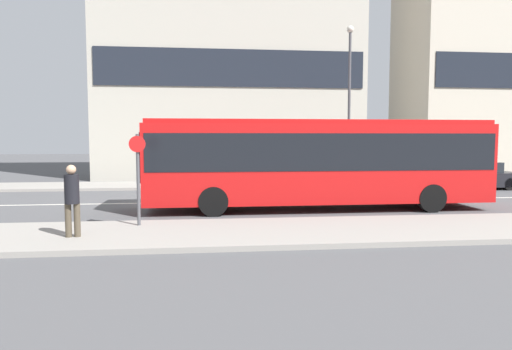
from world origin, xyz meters
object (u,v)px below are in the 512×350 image
(city_bus, at_px, (317,158))
(parked_car_0, at_px, (473,176))
(street_lamp, at_px, (349,90))
(pedestrian_near_stop, at_px, (72,196))
(bus_stop_sign, at_px, (138,172))

(city_bus, distance_m, parked_car_0, 10.88)
(parked_car_0, height_order, street_lamp, street_lamp)
(parked_car_0, distance_m, pedestrian_near_stop, 19.21)
(street_lamp, bearing_deg, pedestrian_near_stop, -132.17)
(city_bus, height_order, pedestrian_near_stop, city_bus)
(pedestrian_near_stop, relative_size, bus_stop_sign, 0.70)
(pedestrian_near_stop, distance_m, bus_stop_sign, 1.96)
(city_bus, relative_size, street_lamp, 1.48)
(bus_stop_sign, bearing_deg, pedestrian_near_stop, -135.92)
(city_bus, xyz_separation_m, pedestrian_near_stop, (-7.09, -4.49, -0.68))
(pedestrian_near_stop, bearing_deg, city_bus, -154.30)
(city_bus, bearing_deg, parked_car_0, 32.20)
(city_bus, relative_size, parked_car_0, 2.77)
(city_bus, height_order, street_lamp, street_lamp)
(city_bus, relative_size, pedestrian_near_stop, 6.87)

